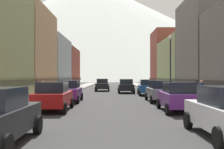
% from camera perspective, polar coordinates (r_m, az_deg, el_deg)
% --- Properties ---
extents(sidewalk_left, '(2.50, 100.00, 0.15)m').
position_cam_1_polar(sidewalk_left, '(40.41, -8.57, -3.29)').
color(sidewalk_left, gray).
rests_on(sidewalk_left, ground).
extents(sidewalk_right, '(2.50, 100.00, 0.15)m').
position_cam_1_polar(sidewalk_right, '(40.47, 9.24, -3.28)').
color(sidewalk_right, gray).
rests_on(sidewalk_right, ground).
extents(storefront_left_2, '(10.18, 10.62, 9.86)m').
position_cam_1_polar(storefront_left_2, '(34.52, -20.77, 4.03)').
color(storefront_left_2, tan).
rests_on(storefront_left_2, ground).
extents(storefront_left_3, '(6.60, 12.85, 8.27)m').
position_cam_1_polar(storefront_left_3, '(45.67, -13.18, 1.95)').
color(storefront_left_3, '#99A5B2').
rests_on(storefront_left_3, ground).
extents(storefront_left_4, '(8.35, 13.26, 7.89)m').
position_cam_1_polar(storefront_left_4, '(58.91, -11.03, 1.25)').
color(storefront_left_4, brown).
rests_on(storefront_left_4, ground).
extents(storefront_right_2, '(8.18, 9.01, 10.24)m').
position_cam_1_polar(storefront_right_2, '(31.98, 21.47, 4.72)').
color(storefront_right_2, '#66605B').
rests_on(storefront_right_2, ground).
extents(storefront_right_3, '(8.94, 13.87, 7.64)m').
position_cam_1_polar(storefront_right_3, '(43.05, 16.27, 1.70)').
color(storefront_right_3, '#8C9966').
rests_on(storefront_right_3, ground).
extents(storefront_right_4, '(7.20, 8.49, 10.59)m').
position_cam_1_polar(storefront_right_4, '(53.83, 12.02, 2.81)').
color(storefront_right_4, brown).
rests_on(storefront_right_4, ground).
extents(car_left_1, '(2.13, 4.43, 1.78)m').
position_cam_1_polar(car_left_1, '(17.75, -11.70, -4.31)').
color(car_left_1, '#9E1111').
rests_on(car_left_1, ground).
extents(car_left_2, '(2.12, 4.43, 1.78)m').
position_cam_1_polar(car_left_2, '(23.86, -8.65, -3.31)').
color(car_left_2, '#591E72').
rests_on(car_left_2, ground).
extents(car_right_1, '(2.13, 4.43, 1.78)m').
position_cam_1_polar(car_right_1, '(17.49, 13.29, -4.37)').
color(car_right_1, '#591E72').
rests_on(car_right_1, ground).
extents(car_right_2, '(2.06, 4.40, 1.78)m').
position_cam_1_polar(car_right_2, '(23.82, 9.73, -3.32)').
color(car_right_2, slate).
rests_on(car_right_2, ground).
extents(car_right_3, '(2.22, 4.47, 1.78)m').
position_cam_1_polar(car_right_3, '(32.22, 7.18, -2.56)').
color(car_right_3, '#19478C').
rests_on(car_right_3, ground).
extents(car_driving_0, '(2.06, 4.40, 1.78)m').
position_cam_1_polar(car_driving_0, '(36.26, 2.90, -2.32)').
color(car_driving_0, black).
rests_on(car_driving_0, ground).
extents(car_driving_1, '(2.06, 4.40, 1.78)m').
position_cam_1_polar(car_driving_1, '(41.39, -1.89, -2.08)').
color(car_driving_1, black).
rests_on(car_driving_1, ground).
extents(potted_plant_0, '(0.59, 0.59, 0.95)m').
position_cam_1_polar(potted_plant_0, '(18.89, -21.14, -4.79)').
color(potted_plant_0, gray).
rests_on(potted_plant_0, sidewalk_left).
extents(potted_plant_1, '(0.48, 0.48, 0.74)m').
position_cam_1_polar(potted_plant_1, '(21.36, 19.80, -4.57)').
color(potted_plant_1, gray).
rests_on(potted_plant_1, sidewalk_right).
extents(pedestrian_0, '(0.36, 0.36, 1.71)m').
position_cam_1_polar(pedestrian_0, '(21.28, 17.72, -3.54)').
color(pedestrian_0, navy).
rests_on(pedestrian_0, sidewalk_right).
extents(pedestrian_1, '(0.36, 0.36, 1.56)m').
position_cam_1_polar(pedestrian_1, '(25.53, -13.69, -3.19)').
color(pedestrian_1, maroon).
rests_on(pedestrian_1, sidewalk_left).
extents(streetlamp_right, '(0.36, 0.36, 5.86)m').
position_cam_1_polar(streetlamp_right, '(27.33, 11.78, 3.54)').
color(streetlamp_right, black).
rests_on(streetlamp_right, sidewalk_right).
extents(mountain_backdrop, '(324.85, 324.85, 92.64)m').
position_cam_1_polar(mountain_backdrop, '(269.21, -3.95, 9.05)').
color(mountain_backdrop, silver).
rests_on(mountain_backdrop, ground).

